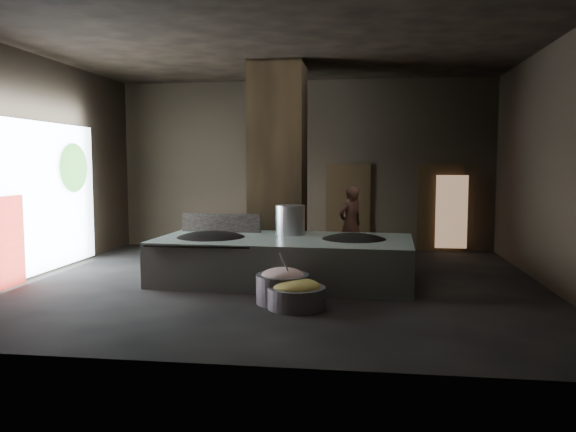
# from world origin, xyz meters

# --- Properties ---
(floor) EXTENTS (10.00, 9.00, 0.10)m
(floor) POSITION_xyz_m (0.00, 0.00, -0.05)
(floor) COLOR black
(floor) RESTS_ON ground
(ceiling) EXTENTS (10.00, 9.00, 0.10)m
(ceiling) POSITION_xyz_m (0.00, 0.00, 4.55)
(ceiling) COLOR black
(ceiling) RESTS_ON back_wall
(back_wall) EXTENTS (10.00, 0.10, 4.50)m
(back_wall) POSITION_xyz_m (0.00, 4.55, 2.25)
(back_wall) COLOR black
(back_wall) RESTS_ON ground
(front_wall) EXTENTS (10.00, 0.10, 4.50)m
(front_wall) POSITION_xyz_m (0.00, -4.55, 2.25)
(front_wall) COLOR black
(front_wall) RESTS_ON ground
(left_wall) EXTENTS (0.10, 9.00, 4.50)m
(left_wall) POSITION_xyz_m (-5.05, 0.00, 2.25)
(left_wall) COLOR black
(left_wall) RESTS_ON ground
(right_wall) EXTENTS (0.10, 9.00, 4.50)m
(right_wall) POSITION_xyz_m (5.05, 0.00, 2.25)
(right_wall) COLOR black
(right_wall) RESTS_ON ground
(pillar) EXTENTS (1.20, 1.20, 4.50)m
(pillar) POSITION_xyz_m (-0.30, 1.90, 2.25)
(pillar) COLOR black
(pillar) RESTS_ON ground
(hearth_platform) EXTENTS (5.02, 2.59, 0.85)m
(hearth_platform) POSITION_xyz_m (0.09, 0.13, 0.43)
(hearth_platform) COLOR #A3B6A7
(hearth_platform) RESTS_ON ground
(platform_cap) EXTENTS (4.80, 2.30, 0.03)m
(platform_cap) POSITION_xyz_m (0.09, 0.13, 0.82)
(platform_cap) COLOR black
(platform_cap) RESTS_ON hearth_platform
(wok_left) EXTENTS (1.55, 1.55, 0.43)m
(wok_left) POSITION_xyz_m (-1.36, 0.08, 0.75)
(wok_left) COLOR black
(wok_left) RESTS_ON hearth_platform
(wok_left_rim) EXTENTS (1.58, 1.58, 0.05)m
(wok_left_rim) POSITION_xyz_m (-1.36, 0.08, 0.82)
(wok_left_rim) COLOR black
(wok_left_rim) RESTS_ON hearth_platform
(wok_right) EXTENTS (1.44, 1.44, 0.40)m
(wok_right) POSITION_xyz_m (1.44, 0.18, 0.75)
(wok_right) COLOR black
(wok_right) RESTS_ON hearth_platform
(wok_right_rim) EXTENTS (1.47, 1.47, 0.05)m
(wok_right_rim) POSITION_xyz_m (1.44, 0.18, 0.82)
(wok_right_rim) COLOR black
(wok_right_rim) RESTS_ON hearth_platform
(stock_pot) EXTENTS (0.60, 0.60, 0.64)m
(stock_pot) POSITION_xyz_m (0.14, 0.68, 1.13)
(stock_pot) COLOR #AEB0B6
(stock_pot) RESTS_ON hearth_platform
(splash_guard) EXTENTS (1.71, 0.15, 0.43)m
(splash_guard) POSITION_xyz_m (-1.36, 0.88, 1.03)
(splash_guard) COLOR black
(splash_guard) RESTS_ON hearth_platform
(cook) EXTENTS (0.76, 0.73, 1.77)m
(cook) POSITION_xyz_m (1.32, 2.43, 0.89)
(cook) COLOR brown
(cook) RESTS_ON ground
(veg_basin) EXTENTS (1.21, 1.21, 0.34)m
(veg_basin) POSITION_xyz_m (0.58, -1.88, 0.17)
(veg_basin) COLOR slate
(veg_basin) RESTS_ON ground
(veg_fill) EXTENTS (0.76, 0.76, 0.23)m
(veg_fill) POSITION_xyz_m (0.58, -1.88, 0.35)
(veg_fill) COLOR #91AF54
(veg_fill) RESTS_ON veg_basin
(ladle) EXTENTS (0.29, 0.27, 0.66)m
(ladle) POSITION_xyz_m (0.43, -1.73, 0.55)
(ladle) COLOR #AEB0B6
(ladle) RESTS_ON veg_basin
(meat_basin) EXTENTS (1.12, 1.12, 0.48)m
(meat_basin) POSITION_xyz_m (0.31, -1.59, 0.24)
(meat_basin) COLOR slate
(meat_basin) RESTS_ON ground
(meat_fill) EXTENTS (0.72, 0.72, 0.28)m
(meat_fill) POSITION_xyz_m (0.31, -1.59, 0.45)
(meat_fill) COLOR tan
(meat_fill) RESTS_ON meat_basin
(doorway_near) EXTENTS (1.18, 0.08, 2.38)m
(doorway_near) POSITION_xyz_m (1.20, 4.45, 1.10)
(doorway_near) COLOR black
(doorway_near) RESTS_ON ground
(doorway_near_glow) EXTENTS (0.85, 0.04, 2.01)m
(doorway_near_glow) POSITION_xyz_m (1.29, 4.53, 1.05)
(doorway_near_glow) COLOR #8C6647
(doorway_near_glow) RESTS_ON ground
(doorway_far) EXTENTS (1.18, 0.08, 2.38)m
(doorway_far) POSITION_xyz_m (3.60, 4.45, 1.10)
(doorway_far) COLOR black
(doorway_far) RESTS_ON ground
(doorway_far_glow) EXTENTS (0.80, 0.04, 1.89)m
(doorway_far_glow) POSITION_xyz_m (3.87, 4.28, 1.05)
(doorway_far_glow) COLOR #8C6647
(doorway_far_glow) RESTS_ON ground
(left_opening) EXTENTS (0.04, 4.20, 3.10)m
(left_opening) POSITION_xyz_m (-4.95, 0.20, 1.60)
(left_opening) COLOR white
(left_opening) RESTS_ON ground
(pavilion_sliver) EXTENTS (0.05, 0.90, 1.70)m
(pavilion_sliver) POSITION_xyz_m (-4.88, -1.10, 0.85)
(pavilion_sliver) COLOR maroon
(pavilion_sliver) RESTS_ON ground
(tree_silhouette) EXTENTS (0.28, 1.10, 1.10)m
(tree_silhouette) POSITION_xyz_m (-4.85, 1.30, 2.20)
(tree_silhouette) COLOR #194714
(tree_silhouette) RESTS_ON left_opening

